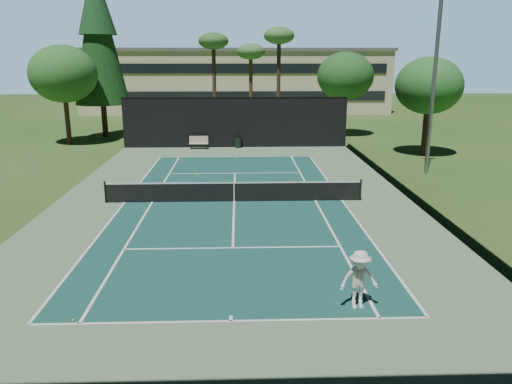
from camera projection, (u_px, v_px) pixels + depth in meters
ground at (234, 202)px, 25.15m from camera, size 160.00×160.00×0.00m
apron_slab at (234, 202)px, 25.15m from camera, size 18.00×32.00×0.01m
court_surface at (234, 201)px, 25.14m from camera, size 10.97×23.77×0.01m
court_lines at (234, 201)px, 25.14m from camera, size 11.07×23.87×0.01m
tennis_net at (234, 191)px, 25.00m from camera, size 12.90×0.10×1.10m
fence at (234, 162)px, 24.69m from camera, size 18.04×32.05×4.03m
player at (359, 280)px, 14.24m from camera, size 1.18×0.73×1.75m
tennis_ball_a at (73, 320)px, 13.68m from camera, size 0.07×0.07×0.07m
tennis_ball_b at (205, 193)px, 26.54m from camera, size 0.07×0.07×0.07m
tennis_ball_c at (228, 180)px, 29.42m from camera, size 0.06×0.06×0.06m
tennis_ball_d at (197, 175)px, 30.80m from camera, size 0.07×0.07×0.07m
park_bench at (199, 142)px, 39.71m from camera, size 1.50×0.45×1.02m
trash_bin at (238, 142)px, 40.21m from camera, size 0.56×0.56×0.95m
pine_tree at (97, 28)px, 43.51m from camera, size 4.80×4.80×15.00m
palm_a at (213, 45)px, 46.13m from camera, size 2.80×2.80×9.32m
palm_b at (251, 55)px, 48.39m from camera, size 2.80×2.80×8.42m
palm_c at (279, 40)px, 45.26m from camera, size 2.80×2.80×9.77m
decid_tree_a at (345, 76)px, 45.32m from camera, size 5.12×5.12×7.62m
decid_tree_b at (429, 86)px, 35.89m from camera, size 4.80×4.80×7.14m
decid_tree_c at (63, 74)px, 40.56m from camera, size 5.44×5.44×8.09m
campus_building at (236, 80)px, 68.45m from camera, size 40.50×12.50×8.30m
light_pole at (435, 68)px, 29.67m from camera, size 0.90×0.25×12.22m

